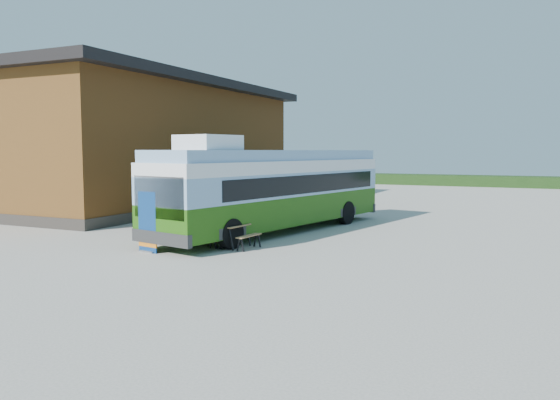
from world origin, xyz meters
The scene contains 10 objects.
ground centered at (0.00, 0.00, 0.00)m, with size 100.00×100.00×0.00m, color #BCB7AD.
barn centered at (-10.50, 10.00, 3.59)m, with size 9.60×21.20×7.50m.
hedge centered at (8.00, 38.00, 0.50)m, with size 40.00×3.00×1.00m, color #264419.
bus centered at (0.75, 3.35, 1.87)m, with size 5.22×13.03×3.92m.
awning centered at (-1.81, 3.72, 2.86)m, with size 3.43×4.69×0.52m.
banner centered at (-1.09, -2.66, 0.83)m, with size 0.87×0.30×2.02m.
picnic_table centered at (1.12, -0.69, 0.59)m, with size 1.51×1.37×0.80m.
person_a centered at (-2.15, 2.51, 0.88)m, with size 0.64×0.42×1.75m, color #999999.
person_b centered at (-3.17, 8.96, 0.91)m, with size 0.89×0.69×1.83m, color #999999.
slurry_tanker centered at (-5.70, 11.64, 1.39)m, with size 2.13×6.52×2.41m.
Camera 1 is at (10.45, -17.02, 3.37)m, focal length 35.00 mm.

